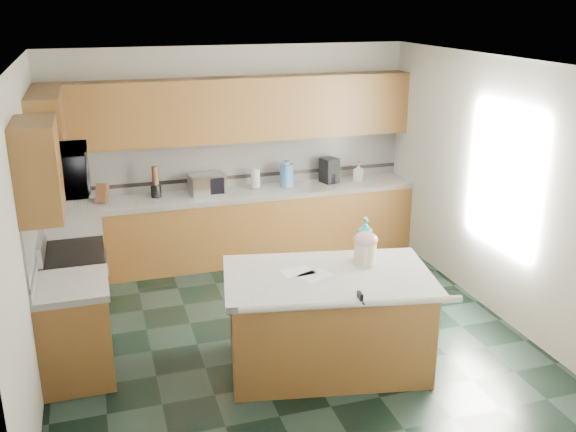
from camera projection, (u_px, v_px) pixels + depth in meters
name	position (u px, v px, depth m)	size (l,w,h in m)	color
floor	(284.00, 331.00, 6.58)	(4.60, 4.60, 0.00)	black
ceiling	(284.00, 62.00, 5.71)	(4.60, 4.60, 0.00)	white
wall_back	(232.00, 153.00, 8.24)	(4.60, 0.04, 2.70)	silver
wall_front	(390.00, 314.00, 4.05)	(4.60, 0.04, 2.70)	silver
wall_left	(25.00, 231.00, 5.50)	(0.04, 4.60, 2.70)	silver
wall_right	(493.00, 186.00, 6.80)	(0.04, 4.60, 2.70)	silver
back_base_cab	(239.00, 228.00, 8.25)	(4.60, 0.60, 0.86)	#442812
back_countertop	(238.00, 194.00, 8.10)	(4.60, 0.64, 0.06)	white
back_upper_cab	(234.00, 110.00, 7.89)	(4.60, 0.33, 0.78)	#442812
back_backsplash	(232.00, 162.00, 8.25)	(4.60, 0.02, 0.63)	silver
back_accent_band	(233.00, 177.00, 8.31)	(4.60, 0.01, 0.05)	black
left_base_cab_rear	(76.00, 268.00, 7.05)	(0.60, 0.82, 0.86)	#442812
left_counter_rear	(72.00, 228.00, 6.90)	(0.64, 0.82, 0.06)	white
left_base_cab_front	(76.00, 333.00, 5.67)	(0.60, 0.72, 0.86)	#442812
left_counter_front	(70.00, 286.00, 5.52)	(0.64, 0.72, 0.06)	white
left_backsplash	(35.00, 223.00, 6.04)	(0.02, 2.30, 0.63)	silver
left_accent_band	(38.00, 242.00, 6.11)	(0.01, 2.30, 0.05)	black
left_upper_cab_rear	(47.00, 130.00, 6.65)	(0.33, 1.09, 0.78)	#442812
left_upper_cab_front	(38.00, 169.00, 5.14)	(0.33, 0.72, 0.78)	#442812
range_body	(76.00, 297.00, 6.33)	(0.60, 0.76, 0.88)	#B7B7BC
range_oven_door	(107.00, 297.00, 6.43)	(0.02, 0.68, 0.55)	black
range_cooktop	(71.00, 254.00, 6.18)	(0.62, 0.78, 0.04)	black
range_handle	(106.00, 262.00, 6.31)	(0.02, 0.02, 0.66)	#B7B7BC
range_backguard	(41.00, 245.00, 6.07)	(0.06, 0.76, 0.18)	#B7B7BC
microwave	(61.00, 170.00, 5.92)	(0.73, 0.50, 0.41)	#B7B7BC
island_base	(327.00, 324.00, 5.84)	(1.74, 0.99, 0.86)	#442812
island_top	(328.00, 278.00, 5.69)	(1.84, 1.09, 0.06)	white
island_bullnose	(352.00, 304.00, 5.19)	(0.06, 0.06, 1.84)	white
treat_jar	(365.00, 254.00, 5.87)	(0.20, 0.20, 0.21)	beige
treat_jar_lid	(366.00, 239.00, 5.82)	(0.22, 0.22, 0.14)	#CD979B
treat_jar_knob	(366.00, 235.00, 5.81)	(0.02, 0.02, 0.07)	tan
treat_jar_knob_end_l	(362.00, 235.00, 5.80)	(0.04, 0.04, 0.04)	tan
treat_jar_knob_end_r	(370.00, 234.00, 5.82)	(0.04, 0.04, 0.04)	tan
soap_bottle_island	(365.00, 238.00, 5.96)	(0.16, 0.16, 0.41)	#30ABAD
paper_sheet_a	(316.00, 276.00, 5.65)	(0.29, 0.22, 0.00)	white
paper_sheet_b	(297.00, 272.00, 5.73)	(0.28, 0.21, 0.00)	white
clamp_body	(360.00, 297.00, 5.22)	(0.03, 0.09, 0.08)	black
clamp_handle	(363.00, 303.00, 5.18)	(0.01, 0.01, 0.07)	black
knife_block	(102.00, 193.00, 7.64)	(0.13, 0.11, 0.23)	#472814
utensil_crock	(156.00, 191.00, 7.86)	(0.13, 0.13, 0.16)	black
utensil_bundle	(155.00, 176.00, 7.80)	(0.07, 0.07, 0.23)	#472814
toaster_oven	(207.00, 184.00, 7.99)	(0.42, 0.29, 0.25)	#B7B7BC
toaster_oven_door	(209.00, 187.00, 7.87)	(0.38, 0.01, 0.21)	black
paper_towel	(256.00, 179.00, 8.22)	(0.11, 0.11, 0.25)	white
paper_towel_base	(256.00, 188.00, 8.25)	(0.17, 0.17, 0.01)	#B7B7BC
water_jug	(287.00, 175.00, 8.29)	(0.18, 0.18, 0.30)	#4F84BB
water_jug_neck	(287.00, 163.00, 8.23)	(0.08, 0.08, 0.04)	#4F84BB
coffee_maker	(329.00, 170.00, 8.47)	(0.19, 0.21, 0.33)	black
coffee_carafe	(331.00, 178.00, 8.45)	(0.13, 0.13, 0.13)	black
soap_bottle_back	(358.00, 172.00, 8.57)	(0.11, 0.11, 0.24)	white
soap_back_cap	(359.00, 162.00, 8.52)	(0.02, 0.02, 0.03)	red
window_light_proxy	(503.00, 178.00, 6.56)	(0.02, 1.40, 1.10)	white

